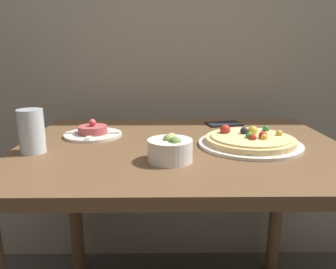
% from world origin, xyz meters
% --- Properties ---
extents(dining_table, '(1.07, 0.84, 0.77)m').
position_xyz_m(dining_table, '(0.00, 0.42, 0.65)').
color(dining_table, brown).
rests_on(dining_table, ground_plane).
extents(pizza_plate, '(0.34, 0.34, 0.06)m').
position_xyz_m(pizza_plate, '(0.23, 0.39, 0.79)').
color(pizza_plate, silver).
rests_on(pizza_plate, dining_table).
extents(tartare_plate, '(0.21, 0.21, 0.06)m').
position_xyz_m(tartare_plate, '(-0.32, 0.52, 0.78)').
color(tartare_plate, silver).
rests_on(tartare_plate, dining_table).
extents(small_bowl, '(0.13, 0.13, 0.08)m').
position_xyz_m(small_bowl, '(-0.04, 0.24, 0.80)').
color(small_bowl, white).
rests_on(small_bowl, dining_table).
extents(drinking_glass, '(0.08, 0.08, 0.13)m').
position_xyz_m(drinking_glass, '(-0.46, 0.32, 0.84)').
color(drinking_glass, silver).
rests_on(drinking_glass, dining_table).
extents(napkin, '(0.16, 0.12, 0.01)m').
position_xyz_m(napkin, '(0.20, 0.71, 0.77)').
color(napkin, black).
rests_on(napkin, dining_table).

